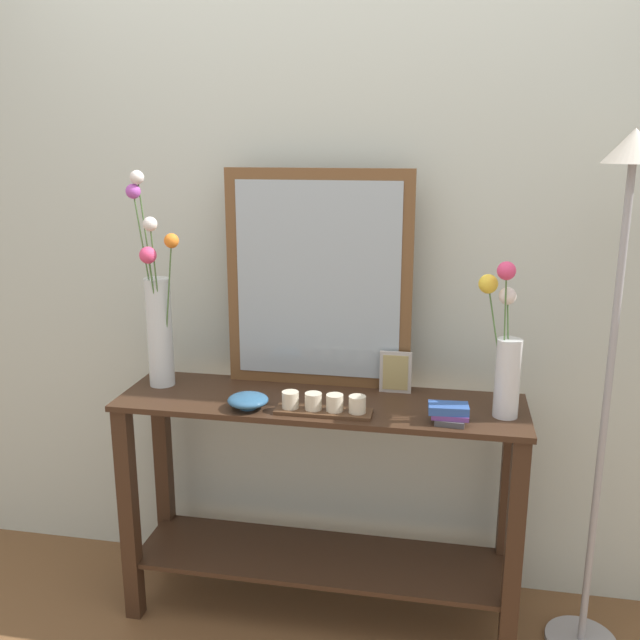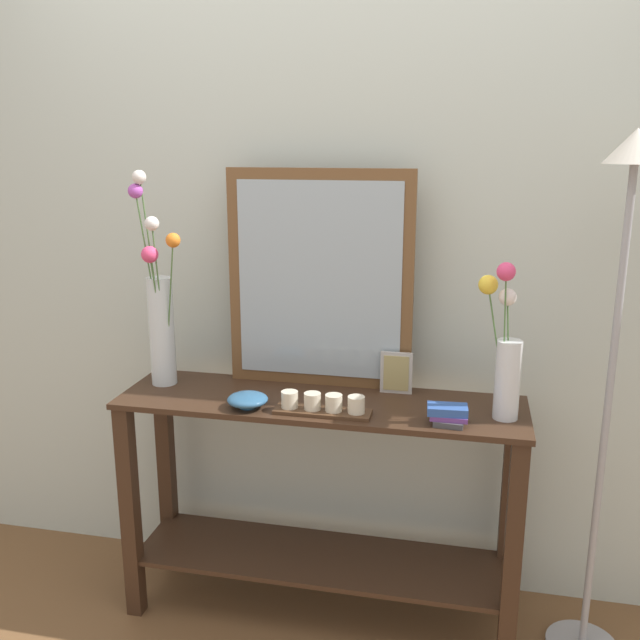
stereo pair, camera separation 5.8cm
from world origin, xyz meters
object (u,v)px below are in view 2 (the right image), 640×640
picture_frame_small (396,373)px  floor_lamp (617,319)px  mirror_leaning (319,280)px  decorative_bowl (248,400)px  vase_right (505,356)px  console_table (320,486)px  candle_tray (323,405)px  tall_vase_left (160,313)px  book_stack (448,415)px

picture_frame_small → floor_lamp: size_ratio=0.09×
picture_frame_small → floor_lamp: bearing=-11.3°
mirror_leaning → decorative_bowl: bearing=-123.1°
vase_right → console_table: bearing=177.0°
candle_tray → mirror_leaning: bearing=104.3°
picture_frame_small → vase_right: bearing=-23.9°
candle_tray → picture_frame_small: bearing=48.7°
candle_tray → vase_right: bearing=8.4°
tall_vase_left → picture_frame_small: tall_vase_left is taller
candle_tray → floor_lamp: size_ratio=0.18×
decorative_bowl → floor_lamp: floor_lamp is taller
mirror_leaning → tall_vase_left: mirror_leaning is taller
vase_right → mirror_leaning: bearing=163.1°
console_table → tall_vase_left: (-0.59, 0.04, 0.59)m
candle_tray → floor_lamp: (0.89, 0.11, 0.31)m
mirror_leaning → vase_right: mirror_leaning is taller
console_table → decorative_bowl: size_ratio=10.24×
tall_vase_left → floor_lamp: bearing=-1.8°
mirror_leaning → tall_vase_left: size_ratio=1.01×
candle_tray → decorative_bowl: candle_tray is taller
candle_tray → decorative_bowl: (-0.26, -0.00, 0.00)m
console_table → floor_lamp: bearing=-0.6°
tall_vase_left → candle_tray: bearing=-13.9°
candle_tray → decorative_bowl: 0.26m
vase_right → book_stack: vase_right is taller
tall_vase_left → floor_lamp: (1.52, -0.05, 0.07)m
console_table → vase_right: 0.81m
tall_vase_left → vase_right: bearing=-3.4°
vase_right → candle_tray: bearing=-171.6°
picture_frame_small → decorative_bowl: bearing=-152.3°
picture_frame_small → decorative_bowl: picture_frame_small is taller
console_table → picture_frame_small: size_ratio=9.35×
decorative_bowl → mirror_leaning: bearing=56.9°
decorative_bowl → picture_frame_small: bearing=27.7°
console_table → mirror_leaning: size_ratio=1.80×
tall_vase_left → book_stack: size_ratio=5.93×
decorative_bowl → floor_lamp: size_ratio=0.08×
console_table → mirror_leaning: (-0.04, 0.16, 0.71)m
tall_vase_left → vase_right: (1.20, -0.07, -0.06)m
tall_vase_left → decorative_bowl: tall_vase_left is taller
decorative_bowl → book_stack: size_ratio=1.05×
vase_right → floor_lamp: size_ratio=0.30×
vase_right → picture_frame_small: size_ratio=3.42×
tall_vase_left → picture_frame_small: size_ratio=5.15×
candle_tray → picture_frame_small: size_ratio=2.13×
book_stack → mirror_leaning: bearing=149.3°
vase_right → candle_tray: 0.60m
vase_right → decorative_bowl: 0.85m
candle_tray → picture_frame_small: 0.33m
vase_right → decorative_bowl: bearing=-173.9°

